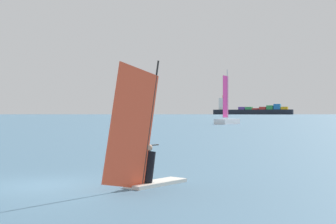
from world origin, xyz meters
The scene contains 4 objects.
ground_plane centered at (0.00, 0.00, 0.00)m, with size 4000.00×4000.00×0.00m, color #476B84.
windsurfer centered at (3.26, 0.17, 1.15)m, with size 2.16×3.23×4.17m.
cargo_ship centered at (20.44, 872.59, 8.42)m, with size 152.09×49.04×38.08m.
small_sailboat centered at (2.76, 84.72, 1.02)m, with size 5.45×7.83×11.82m.
Camera 1 is at (6.46, -13.98, 2.37)m, focal length 48.48 mm.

